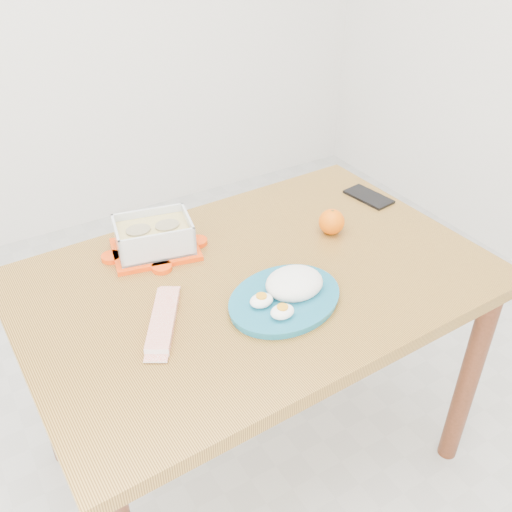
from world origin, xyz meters
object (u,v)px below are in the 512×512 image
rice_plate (288,292)px  food_container (154,237)px  smartphone (369,197)px  orange_fruit (332,222)px  dining_table (256,304)px

rice_plate → food_container: bearing=104.4°
rice_plate → smartphone: size_ratio=2.32×
smartphone → orange_fruit: bearing=-164.0°
dining_table → orange_fruit: orange_fruit is taller
orange_fruit → rice_plate: (-0.28, -0.20, -0.01)m
food_container → rice_plate: (0.20, -0.37, -0.02)m
dining_table → rice_plate: bearing=-86.3°
dining_table → smartphone: (0.53, 0.17, 0.10)m
food_container → dining_table: bearing=-40.4°
dining_table → food_container: food_container is taller
smartphone → food_container: bearing=166.1°
dining_table → orange_fruit: (0.29, 0.06, 0.14)m
food_container → orange_fruit: bearing=-7.9°
dining_table → smartphone: 0.56m
food_container → smartphone: food_container is taller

